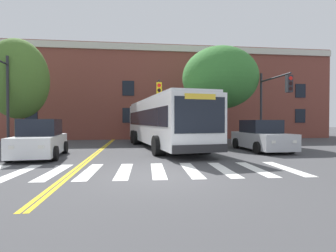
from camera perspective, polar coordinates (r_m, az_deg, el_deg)
ground_plane at (r=8.34m, az=-1.89°, el=-10.96°), size 120.00×120.00×0.00m
crosswalk at (r=9.33m, az=-5.85°, el=-9.65°), size 11.14×3.40×0.01m
lane_line_yellow_inner at (r=23.34m, az=-12.36°, el=-3.21°), size 0.12×36.00×0.01m
lane_line_yellow_outer at (r=23.32m, az=-11.97°, el=-3.21°), size 0.12×36.00×0.01m
city_bus at (r=17.11m, az=-1.16°, el=0.98°), size 4.54×12.64×3.16m
car_white_near_lane at (r=13.97m, az=-26.03°, el=-2.78°), size 2.39×4.54×1.83m
car_silver_far_lane at (r=16.31m, az=19.62°, el=-2.22°), size 2.21×4.67×1.80m
car_grey_behind_bus at (r=26.87m, az=-4.18°, el=-0.93°), size 2.13×4.48×1.76m
traffic_light_near_corner at (r=18.36m, az=21.76°, el=6.01°), size 0.36×3.46×5.09m
traffic_light_overhead at (r=17.66m, az=-1.97°, el=5.44°), size 0.45×2.69×4.62m
street_tree_curbside_large at (r=20.29m, az=11.23°, el=10.11°), size 6.88×6.77×7.29m
street_tree_curbside_small at (r=20.59m, az=-29.82°, el=8.81°), size 5.32×5.44×7.27m
building_facade at (r=29.74m, az=0.08°, el=6.52°), size 32.55×9.10×9.11m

